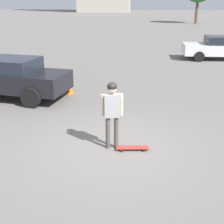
% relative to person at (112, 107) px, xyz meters
% --- Properties ---
extents(ground_plane, '(220.00, 220.00, 0.00)m').
position_rel_person_xyz_m(ground_plane, '(0.00, 0.00, -1.10)').
color(ground_plane, slate).
extents(person, '(0.53, 0.27, 1.71)m').
position_rel_person_xyz_m(person, '(0.00, 0.00, 0.00)').
color(person, '#4C4742').
rests_on(person, ground_plane).
extents(skateboard, '(0.83, 0.35, 0.07)m').
position_rel_person_xyz_m(skateboard, '(-0.52, 0.07, -1.04)').
color(skateboard, '#A5332D').
rests_on(skateboard, ground_plane).
extents(car_parked_near, '(4.83, 2.52, 1.52)m').
position_rel_person_xyz_m(car_parked_near, '(4.35, -3.90, -0.30)').
color(car_parked_near, black).
rests_on(car_parked_near, ground_plane).
extents(car_parked_far, '(4.55, 2.08, 1.42)m').
position_rel_person_xyz_m(car_parked_far, '(-5.43, -13.02, -0.36)').
color(car_parked_far, silver).
rests_on(car_parked_far, ground_plane).
extents(traffic_cone, '(0.33, 0.33, 0.53)m').
position_rel_person_xyz_m(traffic_cone, '(2.21, -4.65, -0.83)').
color(traffic_cone, orange).
rests_on(traffic_cone, ground_plane).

